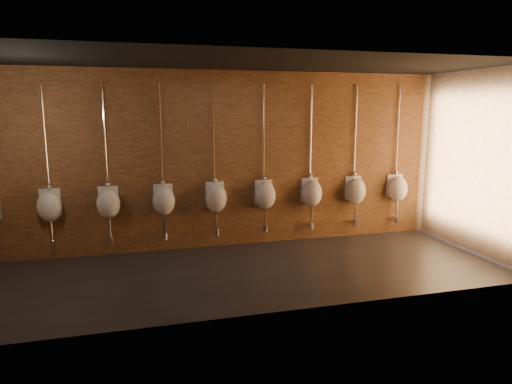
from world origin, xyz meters
TOP-DOWN VIEW (x-y plane):
  - ground at (0.00, 0.00)m, footprint 8.50×8.50m
  - room_shell at (0.00, 0.00)m, footprint 8.54×3.04m
  - urinal_1 at (-2.95, 1.36)m, footprint 0.39×0.34m
  - urinal_2 at (-2.02, 1.36)m, footprint 0.39×0.34m
  - urinal_3 at (-1.09, 1.36)m, footprint 0.39×0.34m
  - urinal_4 at (-0.16, 1.36)m, footprint 0.39×0.34m
  - urinal_5 at (0.76, 1.36)m, footprint 0.39×0.34m
  - urinal_6 at (1.69, 1.36)m, footprint 0.39×0.34m
  - urinal_7 at (2.62, 1.36)m, footprint 0.39×0.34m
  - urinal_8 at (3.54, 1.36)m, footprint 0.39×0.34m
  - urinal_9 at (4.47, 1.36)m, footprint 0.39×0.34m

SIDE VIEW (x-z plane):
  - ground at x=0.00m, z-range 0.00..0.00m
  - urinal_1 at x=-2.95m, z-range -0.41..2.31m
  - urinal_2 at x=-2.02m, z-range -0.41..2.31m
  - urinal_3 at x=-1.09m, z-range -0.41..2.31m
  - urinal_4 at x=-0.16m, z-range -0.41..2.31m
  - urinal_5 at x=0.76m, z-range -0.41..2.31m
  - urinal_6 at x=1.69m, z-range -0.41..2.31m
  - urinal_7 at x=2.62m, z-range -0.41..2.31m
  - urinal_8 at x=3.54m, z-range -0.41..2.31m
  - urinal_9 at x=4.47m, z-range -0.41..2.31m
  - room_shell at x=0.00m, z-range 0.40..3.62m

